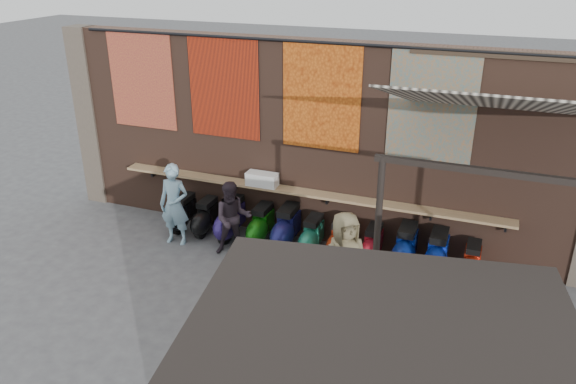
# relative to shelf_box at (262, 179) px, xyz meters

# --- Properties ---
(ground) EXTENTS (70.00, 70.00, 0.00)m
(ground) POSITION_rel_shelf_box_xyz_m (0.84, -2.30, -1.26)
(ground) COLOR #474749
(ground) RESTS_ON ground
(brick_wall) EXTENTS (10.00, 0.40, 4.00)m
(brick_wall) POSITION_rel_shelf_box_xyz_m (0.84, 0.40, 0.74)
(brick_wall) COLOR brown
(brick_wall) RESTS_ON ground
(pier_left) EXTENTS (0.50, 0.50, 4.00)m
(pier_left) POSITION_rel_shelf_box_xyz_m (-4.36, 0.40, 0.74)
(pier_left) COLOR #4C4238
(pier_left) RESTS_ON ground
(eating_counter) EXTENTS (8.00, 0.32, 0.05)m
(eating_counter) POSITION_rel_shelf_box_xyz_m (0.84, 0.03, -0.16)
(eating_counter) COLOR #9E7A51
(eating_counter) RESTS_ON brick_wall
(shelf_box) EXTENTS (0.63, 0.28, 0.27)m
(shelf_box) POSITION_rel_shelf_box_xyz_m (0.00, 0.00, 0.00)
(shelf_box) COLOR white
(shelf_box) RESTS_ON eating_counter
(tapestry_redgold) EXTENTS (1.50, 0.02, 2.00)m
(tapestry_redgold) POSITION_rel_shelf_box_xyz_m (-2.76, 0.18, 1.74)
(tapestry_redgold) COLOR maroon
(tapestry_redgold) RESTS_ON brick_wall
(tapestry_sun) EXTENTS (1.50, 0.02, 2.00)m
(tapestry_sun) POSITION_rel_shelf_box_xyz_m (-0.86, 0.18, 1.74)
(tapestry_sun) COLOR red
(tapestry_sun) RESTS_ON brick_wall
(tapestry_orange) EXTENTS (1.50, 0.02, 2.00)m
(tapestry_orange) POSITION_rel_shelf_box_xyz_m (1.14, 0.18, 1.74)
(tapestry_orange) COLOR #D3631A
(tapestry_orange) RESTS_ON brick_wall
(tapestry_multi) EXTENTS (1.50, 0.02, 2.00)m
(tapestry_multi) POSITION_rel_shelf_box_xyz_m (3.14, 0.18, 1.74)
(tapestry_multi) COLOR #236D82
(tapestry_multi) RESTS_ON brick_wall
(hang_rail) EXTENTS (9.50, 0.06, 0.06)m
(hang_rail) POSITION_rel_shelf_box_xyz_m (0.84, 0.17, 2.72)
(hang_rail) COLOR black
(hang_rail) RESTS_ON brick_wall
(scooter_stool_0) EXTENTS (0.35, 0.78, 0.74)m
(scooter_stool_0) POSITION_rel_shelf_box_xyz_m (-1.68, -0.34, -0.89)
(scooter_stool_0) COLOR black
(scooter_stool_0) RESTS_ON ground
(scooter_stool_1) EXTENTS (0.35, 0.77, 0.73)m
(scooter_stool_1) POSITION_rel_shelf_box_xyz_m (-1.15, -0.33, -0.89)
(scooter_stool_1) COLOR black
(scooter_stool_1) RESTS_ON ground
(scooter_stool_2) EXTENTS (0.40, 0.88, 0.84)m
(scooter_stool_2) POSITION_rel_shelf_box_xyz_m (-0.58, -0.32, -0.84)
(scooter_stool_2) COLOR navy
(scooter_stool_2) RESTS_ON ground
(scooter_stool_3) EXTENTS (0.37, 0.81, 0.77)m
(scooter_stool_3) POSITION_rel_shelf_box_xyz_m (0.08, -0.28, -0.87)
(scooter_stool_3) COLOR #115C0D
(scooter_stool_3) RESTS_ON ground
(scooter_stool_4) EXTENTS (0.40, 0.89, 0.85)m
(scooter_stool_4) POSITION_rel_shelf_box_xyz_m (0.64, -0.30, -0.84)
(scooter_stool_4) COLOR #14154E
(scooter_stool_4) RESTS_ON ground
(scooter_stool_5) EXTENTS (0.35, 0.78, 0.74)m
(scooter_stool_5) POSITION_rel_shelf_box_xyz_m (1.19, -0.35, -0.89)
(scooter_stool_5) COLOR #1A6B52
(scooter_stool_5) RESTS_ON ground
(scooter_stool_6) EXTENTS (0.38, 0.85, 0.81)m
(scooter_stool_6) POSITION_rel_shelf_box_xyz_m (1.77, -0.35, -0.86)
(scooter_stool_6) COLOR #98210B
(scooter_stool_6) RESTS_ON ground
(scooter_stool_7) EXTENTS (0.34, 0.76, 0.72)m
(scooter_stool_7) POSITION_rel_shelf_box_xyz_m (2.37, -0.27, -0.90)
(scooter_stool_7) COLOR maroon
(scooter_stool_7) RESTS_ON ground
(scooter_stool_8) EXTENTS (0.40, 0.89, 0.84)m
(scooter_stool_8) POSITION_rel_shelf_box_xyz_m (2.99, -0.28, -0.84)
(scooter_stool_8) COLOR navy
(scooter_stool_8) RESTS_ON ground
(scooter_stool_9) EXTENTS (0.40, 0.88, 0.84)m
(scooter_stool_9) POSITION_rel_shelf_box_xyz_m (3.56, -0.30, -0.84)
(scooter_stool_9) COLOR navy
(scooter_stool_9) RESTS_ON ground
(scooter_stool_10) EXTENTS (0.34, 0.75, 0.71)m
(scooter_stool_10) POSITION_rel_shelf_box_xyz_m (4.17, -0.27, -0.91)
(scooter_stool_10) COLOR maroon
(scooter_stool_10) RESTS_ON ground
(diner_left) EXTENTS (0.64, 0.45, 1.68)m
(diner_left) POSITION_rel_shelf_box_xyz_m (-1.52, -0.90, -0.42)
(diner_left) COLOR #89B3C7
(diner_left) RESTS_ON ground
(diner_right) EXTENTS (0.90, 0.84, 1.48)m
(diner_right) POSITION_rel_shelf_box_xyz_m (-0.25, -0.86, -0.52)
(diner_right) COLOR #30252E
(diner_right) RESTS_ON ground
(shopper_navy) EXTENTS (0.95, 0.89, 1.57)m
(shopper_navy) POSITION_rel_shelf_box_xyz_m (4.94, -2.53, -0.47)
(shopper_navy) COLOR black
(shopper_navy) RESTS_ON ground
(shopper_grey) EXTENTS (1.30, 0.86, 1.89)m
(shopper_grey) POSITION_rel_shelf_box_xyz_m (5.05, -3.39, -0.31)
(shopper_grey) COLOR #515155
(shopper_grey) RESTS_ON ground
(shopper_tan) EXTENTS (0.98, 0.95, 1.70)m
(shopper_tan) POSITION_rel_shelf_box_xyz_m (2.23, -1.82, -0.41)
(shopper_tan) COLOR #7E7150
(shopper_tan) RESTS_ON ground
(stall_roof) EXTENTS (3.25, 2.70, 0.12)m
(stall_roof) POSITION_rel_shelf_box_xyz_m (3.64, -6.07, 1.62)
(stall_roof) COLOR black
(stall_roof) RESTS_ON market_stall
(stall_sign) EXTENTS (1.19, 0.24, 0.50)m
(stall_sign) POSITION_rel_shelf_box_xyz_m (3.47, -5.08, 0.78)
(stall_sign) COLOR gold
(stall_sign) RESTS_ON market_stall
(awning_canvas) EXTENTS (3.20, 3.28, 0.97)m
(awning_canvas) POSITION_rel_shelf_box_xyz_m (4.34, -1.40, 2.29)
(awning_canvas) COLOR beige
(awning_canvas) RESTS_ON brick_wall
(awning_ledger) EXTENTS (3.30, 0.08, 0.12)m
(awning_ledger) POSITION_rel_shelf_box_xyz_m (4.34, 0.19, 2.69)
(awning_ledger) COLOR #33261C
(awning_ledger) RESTS_ON brick_wall
(awning_header) EXTENTS (3.00, 0.08, 0.08)m
(awning_header) POSITION_rel_shelf_box_xyz_m (4.34, -2.90, 1.82)
(awning_header) COLOR black
(awning_header) RESTS_ON awning_post_left
(awning_post_left) EXTENTS (0.09, 0.09, 3.10)m
(awning_post_left) POSITION_rel_shelf_box_xyz_m (2.94, -2.90, 0.29)
(awning_post_left) COLOR black
(awning_post_left) RESTS_ON ground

